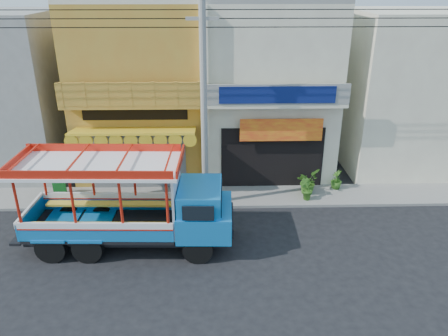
{
  "coord_description": "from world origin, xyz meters",
  "views": [
    {
      "loc": [
        -0.64,
        -13.21,
        8.89
      ],
      "look_at": [
        -0.24,
        2.5,
        2.08
      ],
      "focal_mm": 35.0,
      "sensor_mm": 36.0,
      "label": 1
    }
  ],
  "objects_px": {
    "green_sign": "(59,186)",
    "potted_plant_c": "(337,179)",
    "utility_pole": "(207,89)",
    "songthaew_truck": "(142,205)",
    "potted_plant_a": "(308,182)",
    "potted_plant_b": "(306,189)"
  },
  "relations": [
    {
      "from": "green_sign",
      "to": "potted_plant_c",
      "type": "distance_m",
      "value": 12.41
    },
    {
      "from": "utility_pole",
      "to": "green_sign",
      "type": "distance_m",
      "value": 8.1
    },
    {
      "from": "green_sign",
      "to": "potted_plant_c",
      "type": "xyz_separation_m",
      "value": [
        12.4,
        0.22,
        0.06
      ]
    },
    {
      "from": "songthaew_truck",
      "to": "potted_plant_c",
      "type": "relative_size",
      "value": 8.47
    },
    {
      "from": "potted_plant_c",
      "to": "utility_pole",
      "type": "bearing_deg",
      "value": -74.33
    },
    {
      "from": "utility_pole",
      "to": "potted_plant_a",
      "type": "bearing_deg",
      "value": 11.16
    },
    {
      "from": "songthaew_truck",
      "to": "potted_plant_c",
      "type": "height_order",
      "value": "songthaew_truck"
    },
    {
      "from": "green_sign",
      "to": "potted_plant_a",
      "type": "xyz_separation_m",
      "value": [
        10.99,
        -0.2,
        0.17
      ]
    },
    {
      "from": "potted_plant_a",
      "to": "green_sign",
      "type": "bearing_deg",
      "value": 120.81
    },
    {
      "from": "potted_plant_a",
      "to": "utility_pole",
      "type": "bearing_deg",
      "value": 132.99
    },
    {
      "from": "green_sign",
      "to": "potted_plant_a",
      "type": "bearing_deg",
      "value": -1.02
    },
    {
      "from": "utility_pole",
      "to": "potted_plant_c",
      "type": "bearing_deg",
      "value": 12.49
    },
    {
      "from": "green_sign",
      "to": "potted_plant_b",
      "type": "height_order",
      "value": "potted_plant_b"
    },
    {
      "from": "potted_plant_c",
      "to": "songthaew_truck",
      "type": "bearing_deg",
      "value": -58.89
    },
    {
      "from": "green_sign",
      "to": "potted_plant_b",
      "type": "relative_size",
      "value": 0.98
    },
    {
      "from": "green_sign",
      "to": "potted_plant_c",
      "type": "relative_size",
      "value": 1.02
    },
    {
      "from": "green_sign",
      "to": "potted_plant_b",
      "type": "distance_m",
      "value": 10.84
    },
    {
      "from": "songthaew_truck",
      "to": "potted_plant_a",
      "type": "xyz_separation_m",
      "value": [
        6.66,
        3.86,
        -1.01
      ]
    },
    {
      "from": "songthaew_truck",
      "to": "potted_plant_b",
      "type": "height_order",
      "value": "songthaew_truck"
    },
    {
      "from": "songthaew_truck",
      "to": "green_sign",
      "type": "relative_size",
      "value": 8.28
    },
    {
      "from": "songthaew_truck",
      "to": "potted_plant_b",
      "type": "distance_m",
      "value": 7.33
    },
    {
      "from": "songthaew_truck",
      "to": "potted_plant_a",
      "type": "bearing_deg",
      "value": 30.11
    }
  ]
}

